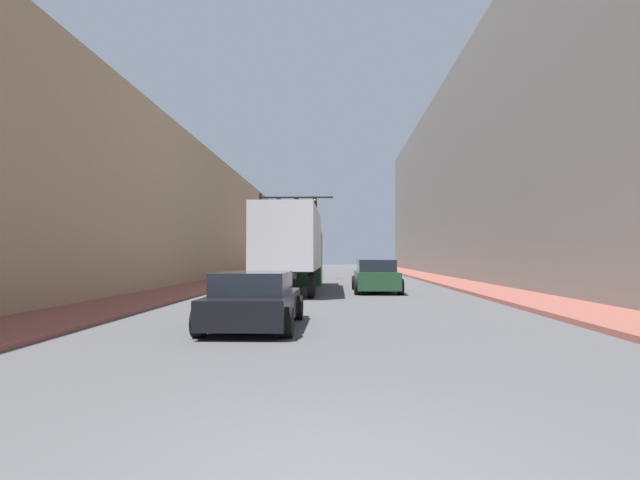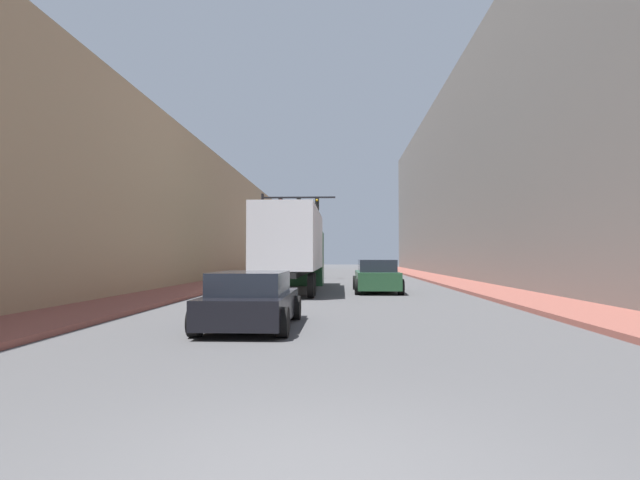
{
  "view_description": "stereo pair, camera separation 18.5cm",
  "coord_description": "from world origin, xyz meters",
  "px_view_note": "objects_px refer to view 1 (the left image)",
  "views": [
    {
      "loc": [
        0.04,
        -3.67,
        1.69
      ],
      "look_at": [
        -0.65,
        16.27,
        2.34
      ],
      "focal_mm": 28.0,
      "sensor_mm": 36.0,
      "label": 1
    },
    {
      "loc": [
        0.23,
        -3.66,
        1.69
      ],
      "look_at": [
        -0.65,
        16.27,
        2.34
      ],
      "focal_mm": 28.0,
      "sensor_mm": 36.0,
      "label": 2
    }
  ],
  "objects_px": {
    "semi_truck": "(293,246)",
    "traffic_signal_gantry": "(280,218)",
    "sedan_car": "(255,301)",
    "suv_car": "(376,276)"
  },
  "relations": [
    {
      "from": "semi_truck",
      "to": "traffic_signal_gantry",
      "type": "xyz_separation_m",
      "value": [
        -2.09,
        12.05,
        2.33
      ]
    },
    {
      "from": "sedan_car",
      "to": "suv_car",
      "type": "bearing_deg",
      "value": 72.38
    },
    {
      "from": "semi_truck",
      "to": "suv_car",
      "type": "xyz_separation_m",
      "value": [
        4.02,
        -1.07,
        -1.46
      ]
    },
    {
      "from": "sedan_car",
      "to": "traffic_signal_gantry",
      "type": "relative_size",
      "value": 0.67
    },
    {
      "from": "semi_truck",
      "to": "traffic_signal_gantry",
      "type": "height_order",
      "value": "traffic_signal_gantry"
    },
    {
      "from": "sedan_car",
      "to": "traffic_signal_gantry",
      "type": "xyz_separation_m",
      "value": [
        -2.32,
        25.05,
        3.9
      ]
    },
    {
      "from": "sedan_car",
      "to": "traffic_signal_gantry",
      "type": "bearing_deg",
      "value": 95.3
    },
    {
      "from": "semi_truck",
      "to": "sedan_car",
      "type": "distance_m",
      "value": 13.09
    },
    {
      "from": "semi_truck",
      "to": "traffic_signal_gantry",
      "type": "bearing_deg",
      "value": 99.85
    },
    {
      "from": "semi_truck",
      "to": "suv_car",
      "type": "distance_m",
      "value": 4.41
    }
  ]
}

